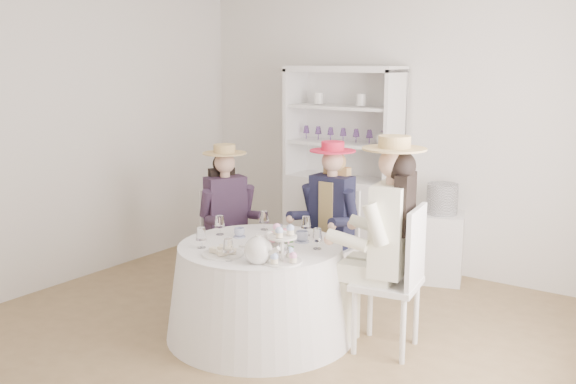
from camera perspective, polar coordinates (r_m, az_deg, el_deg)
The scene contains 21 objects.
ground at distance 4.99m, azimuth -0.67°, elevation -12.09°, with size 4.50×4.50×0.00m, color olive.
wall_back at distance 6.34m, azimuth 9.89°, elevation 5.49°, with size 4.50×4.50×0.00m, color silver.
wall_front at distance 3.23m, azimuth -21.78°, elevation -0.91°, with size 4.50×4.50×0.00m, color silver.
wall_left at distance 6.19m, azimuth -18.00°, elevation 4.95°, with size 4.50×4.50×0.00m, color silver.
tea_table at distance 4.80m, azimuth -2.45°, elevation -8.67°, with size 1.40×1.40×0.69m.
hutch at distance 6.45m, azimuth 4.92°, elevation -0.16°, with size 1.31×0.82×1.96m.
side_table at distance 6.09m, azimuth 13.34°, elevation -4.80°, with size 0.41×0.41×0.64m, color silver.
hatbox at distance 5.98m, azimuth 13.55°, elevation -0.59°, with size 0.28×0.28×0.28m, color black.
guest_left at distance 5.54m, azimuth -5.47°, elevation -1.67°, with size 0.56×0.50×1.31m.
guest_mid at distance 5.40m, azimuth 3.81°, elevation -1.71°, with size 0.48×0.51×1.35m.
guest_right at distance 4.44m, azimuth 8.86°, elevation -3.53°, with size 0.59×0.56×1.52m.
spare_chair at distance 6.26m, azimuth 4.21°, elevation -2.53°, with size 0.37×0.37×0.90m.
teacup_a at distance 4.89m, azimuth -4.34°, elevation -3.67°, with size 0.08×0.08×0.06m, color white.
teacup_b at distance 4.95m, azimuth -0.89°, elevation -3.43°, with size 0.07×0.07×0.07m, color white.
teacup_c at distance 4.74m, azimuth 1.26°, elevation -4.04°, with size 0.10×0.10×0.08m, color white.
flower_bowl at distance 4.52m, azimuth -1.51°, elevation -4.99°, with size 0.22×0.22×0.05m, color white.
flower_arrangement at distance 4.51m, azimuth -0.95°, elevation -4.20°, with size 0.18×0.18×0.07m.
table_teapot at distance 4.26m, azimuth -2.63°, elevation -5.21°, with size 0.27×0.19×0.20m.
sandwich_plate at distance 4.46m, azimuth -5.80°, elevation -5.40°, with size 0.29×0.29×0.06m.
cupcake_stand at distance 4.26m, azimuth -0.52°, elevation -5.10°, with size 0.26×0.26×0.25m.
stemware_set at distance 4.67m, azimuth -2.49°, elevation -3.81°, with size 0.90×0.90×0.15m.
Camera 1 is at (2.65, -3.72, 2.00)m, focal length 40.00 mm.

